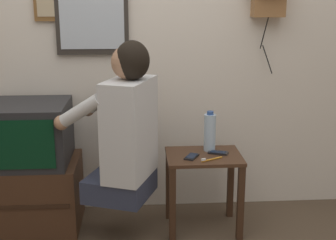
{
  "coord_description": "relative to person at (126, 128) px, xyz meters",
  "views": [
    {
      "loc": [
        -0.11,
        -1.96,
        1.5
      ],
      "look_at": [
        0.08,
        0.78,
        0.76
      ],
      "focal_mm": 50.0,
      "sensor_mm": 36.0,
      "label": 1
    }
  ],
  "objects": [
    {
      "name": "television",
      "position": [
        -0.63,
        0.23,
        -0.09
      ],
      "size": [
        0.52,
        0.5,
        0.38
      ],
      "color": "#232326",
      "rests_on": "tv_stand"
    },
    {
      "name": "toothbrush",
      "position": [
        0.51,
        0.01,
        -0.21
      ],
      "size": [
        0.14,
        0.08,
        0.02
      ],
      "rotation": [
        0.0,
        0.0,
        2.07
      ],
      "color": "orange",
      "rests_on": "side_table"
    },
    {
      "name": "tv_stand",
      "position": [
        -0.63,
        0.23,
        -0.51
      ],
      "size": [
        0.62,
        0.49,
        0.46
      ],
      "color": "#422819",
      "rests_on": "ground_plane"
    },
    {
      "name": "wall_back",
      "position": [
        0.17,
        0.52,
        0.54
      ],
      "size": [
        6.8,
        0.05,
        2.55
      ],
      "color": "beige",
      "rests_on": "ground_plane"
    },
    {
      "name": "cell_phone_held",
      "position": [
        0.41,
        0.07,
        -0.22
      ],
      "size": [
        0.11,
        0.14,
        0.01
      ],
      "rotation": [
        0.0,
        0.0,
        -0.48
      ],
      "color": "black",
      "rests_on": "side_table"
    },
    {
      "name": "water_bottle",
      "position": [
        0.54,
        0.2,
        -0.1
      ],
      "size": [
        0.08,
        0.08,
        0.26
      ],
      "color": "#ADC6DB",
      "rests_on": "side_table"
    },
    {
      "name": "side_table",
      "position": [
        0.49,
        0.12,
        -0.35
      ],
      "size": [
        0.47,
        0.37,
        0.51
      ],
      "color": "#422819",
      "rests_on": "ground_plane"
    },
    {
      "name": "cell_phone_spare",
      "position": [
        0.58,
        0.14,
        -0.22
      ],
      "size": [
        0.14,
        0.1,
        0.01
      ],
      "rotation": [
        0.0,
        0.0,
        1.19
      ],
      "color": "black",
      "rests_on": "side_table"
    },
    {
      "name": "person",
      "position": [
        0.0,
        0.0,
        0.0
      ],
      "size": [
        0.61,
        0.55,
        0.96
      ],
      "rotation": [
        0.0,
        0.0,
        1.2
      ],
      "color": "#2D3347",
      "rests_on": "ground_plane"
    }
  ]
}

